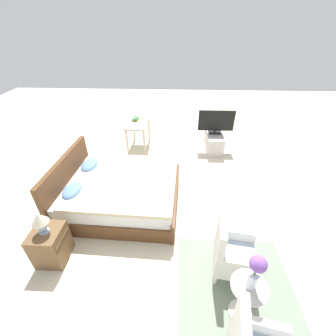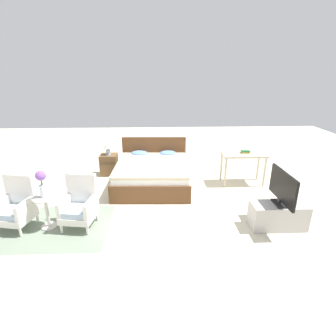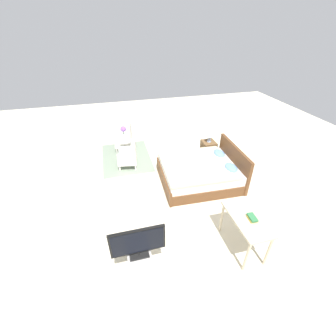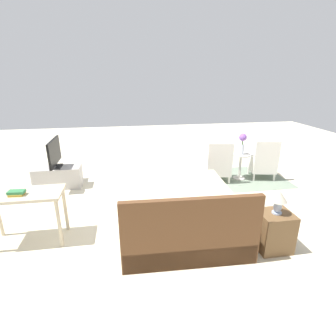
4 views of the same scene
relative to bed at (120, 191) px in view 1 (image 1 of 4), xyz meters
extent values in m
plane|color=beige|center=(0.06, -1.00, -0.30)|extent=(16.00, 16.00, 0.00)
cube|color=gray|center=(-1.81, -1.83, -0.29)|extent=(2.10, 1.50, 0.01)
cube|color=brown|center=(0.00, -0.05, -0.16)|extent=(1.75, 2.07, 0.28)
cube|color=white|center=(0.00, -0.05, 0.10)|extent=(1.68, 1.99, 0.24)
cube|color=beige|center=(0.00, -0.13, 0.25)|extent=(1.73, 1.83, 0.06)
cube|color=brown|center=(0.04, 0.92, 0.18)|extent=(1.71, 0.15, 0.96)
cube|color=brown|center=(-0.04, -1.02, -0.10)|extent=(1.71, 0.13, 0.40)
ellipsoid|color=#668ED1|center=(-0.35, 0.67, 0.29)|extent=(0.45, 0.30, 0.14)
ellipsoid|color=#668ED1|center=(0.40, 0.64, 0.29)|extent=(0.45, 0.30, 0.14)
cylinder|color=white|center=(-2.09, -1.65, -0.21)|extent=(0.04, 0.04, 0.16)
cube|color=white|center=(-2.13, -1.88, 0.12)|extent=(0.17, 0.52, 0.26)
cylinder|color=white|center=(-1.53, -2.02, -0.21)|extent=(0.04, 0.04, 0.16)
cylinder|color=white|center=(-1.07, -2.09, -0.21)|extent=(0.04, 0.04, 0.16)
cylinder|color=white|center=(-1.46, -1.57, -0.21)|extent=(0.04, 0.04, 0.16)
cylinder|color=white|center=(-1.01, -1.64, -0.21)|extent=(0.04, 0.04, 0.16)
cube|color=white|center=(-1.27, -1.83, -0.07)|extent=(0.61, 0.61, 0.12)
cube|color=#A3B7CC|center=(-1.27, -1.83, 0.04)|extent=(0.56, 0.56, 0.10)
cube|color=white|center=(-1.23, -1.60, 0.31)|extent=(0.55, 0.16, 0.64)
cube|color=white|center=(-1.50, -1.80, 0.12)|extent=(0.14, 0.52, 0.26)
cube|color=white|center=(-1.03, -1.86, 0.12)|extent=(0.14, 0.52, 0.26)
cylinder|color=beige|center=(-1.81, -1.82, -0.29)|extent=(0.28, 0.28, 0.03)
cylinder|color=beige|center=(-1.81, -1.82, 0.00)|extent=(0.06, 0.06, 0.54)
cylinder|color=beige|center=(-1.81, -1.82, 0.28)|extent=(0.40, 0.40, 0.02)
cylinder|color=silver|center=(-1.81, -1.82, 0.41)|extent=(0.11, 0.11, 0.22)
cylinder|color=#477538|center=(-1.81, -1.82, 0.57)|extent=(0.02, 0.02, 0.10)
sphere|color=#8956B7|center=(-1.81, -1.82, 0.69)|extent=(0.17, 0.17, 0.17)
cube|color=brown|center=(-1.17, 0.72, -0.02)|extent=(0.44, 0.40, 0.55)
cube|color=brown|center=(-1.17, 0.52, 0.09)|extent=(0.37, 0.01, 0.09)
cylinder|color=#9EADC6|center=(-1.17, 0.72, 0.26)|extent=(0.13, 0.13, 0.02)
ellipsoid|color=#9EADC6|center=(-1.17, 0.72, 0.35)|extent=(0.11, 0.11, 0.16)
cone|color=beige|center=(-1.17, 0.72, 0.51)|extent=(0.22, 0.22, 0.15)
cube|color=#B7B2AD|center=(2.23, -1.99, -0.07)|extent=(0.96, 0.40, 0.45)
cube|color=black|center=(2.23, -1.99, 0.17)|extent=(0.20, 0.32, 0.03)
cylinder|color=black|center=(2.23, -1.99, 0.21)|extent=(0.04, 0.04, 0.05)
cube|color=black|center=(2.23, -1.99, 0.49)|extent=(0.05, 0.89, 0.52)
cube|color=black|center=(2.25, -1.99, 0.49)|extent=(0.01, 0.83, 0.46)
cylinder|color=beige|center=(1.72, -0.23, 0.06)|extent=(0.05, 0.05, 0.72)
cylinder|color=beige|center=(2.66, -0.23, 0.06)|extent=(0.05, 0.05, 0.72)
cylinder|color=beige|center=(1.72, 0.19, 0.06)|extent=(0.05, 0.05, 0.72)
cylinder|color=beige|center=(2.66, 0.19, 0.06)|extent=(0.05, 0.05, 0.72)
cube|color=beige|center=(2.19, -0.02, 0.44)|extent=(1.04, 0.52, 0.04)
cube|color=#B79333|center=(2.24, 0.04, 0.48)|extent=(0.19, 0.15, 0.03)
cube|color=#337A47|center=(2.24, 0.04, 0.51)|extent=(0.22, 0.13, 0.04)
camera|label=1|loc=(-3.11, -1.02, 2.64)|focal=24.00mm
camera|label=2|loc=(0.13, -5.92, 2.30)|focal=28.00mm
camera|label=3|loc=(4.60, -2.11, 3.40)|focal=24.00mm
camera|label=4|loc=(0.76, 3.52, 1.98)|focal=28.00mm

